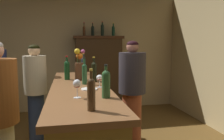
# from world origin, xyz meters

# --- Properties ---
(wall_back) EXTENTS (5.59, 0.12, 2.70)m
(wall_back) POSITION_xyz_m (0.00, 2.93, 1.35)
(wall_back) COLOR tan
(wall_back) RESTS_ON ground
(bar_counter) EXTENTS (0.65, 2.58, 1.06)m
(bar_counter) POSITION_xyz_m (0.26, 0.26, 0.53)
(bar_counter) COLOR brown
(bar_counter) RESTS_ON ground
(display_cabinet) EXTENTS (1.12, 0.38, 1.73)m
(display_cabinet) POSITION_xyz_m (0.82, 2.65, 0.90)
(display_cabinet) COLOR #342211
(display_cabinet) RESTS_ON ground
(wine_bottle_chardonnay) EXTENTS (0.06, 0.06, 0.33)m
(wine_bottle_chardonnay) POSITION_xyz_m (0.33, 0.34, 1.20)
(wine_bottle_chardonnay) COLOR #23512F
(wine_bottle_chardonnay) RESTS_ON bar_counter
(wine_bottle_riesling) EXTENTS (0.08, 0.08, 0.31)m
(wine_bottle_riesling) POSITION_xyz_m (0.47, -0.40, 1.20)
(wine_bottle_riesling) COLOR #274F28
(wine_bottle_riesling) RESTS_ON bar_counter
(wine_bottle_syrah) EXTENTS (0.07, 0.07, 0.34)m
(wine_bottle_syrah) POSITION_xyz_m (0.38, 1.29, 1.21)
(wine_bottle_syrah) COLOR #242D3D
(wine_bottle_syrah) RESTS_ON bar_counter
(wine_bottle_rose) EXTENTS (0.07, 0.07, 0.33)m
(wine_bottle_rose) POSITION_xyz_m (0.12, 0.75, 1.20)
(wine_bottle_rose) COLOR #133F1D
(wine_bottle_rose) RESTS_ON bar_counter
(wine_bottle_malbec) EXTENTS (0.07, 0.07, 0.33)m
(wine_bottle_malbec) POSITION_xyz_m (0.46, 0.50, 1.20)
(wine_bottle_malbec) COLOR black
(wine_bottle_malbec) RESTS_ON bar_counter
(wine_bottle_merlot) EXTENTS (0.06, 0.06, 0.31)m
(wine_bottle_merlot) POSITION_xyz_m (0.29, -0.77, 1.19)
(wine_bottle_merlot) COLOR #4A331C
(wine_bottle_merlot) RESTS_ON bar_counter
(wine_glass_front) EXTENTS (0.07, 0.07, 0.17)m
(wine_glass_front) POSITION_xyz_m (0.21, -0.35, 1.18)
(wine_glass_front) COLOR white
(wine_glass_front) RESTS_ON bar_counter
(wine_glass_mid) EXTENTS (0.07, 0.07, 0.15)m
(wine_glass_mid) POSITION_xyz_m (0.48, 0.10, 1.16)
(wine_glass_mid) COLOR white
(wine_glass_mid) RESTS_ON bar_counter
(flower_arrangement) EXTENTS (0.15, 0.15, 0.43)m
(flower_arrangement) POSITION_xyz_m (0.29, 0.70, 1.24)
(flower_arrangement) COLOR #50321F
(flower_arrangement) RESTS_ON bar_counter
(cheese_plate) EXTENTS (0.18, 0.18, 0.01)m
(cheese_plate) POSITION_xyz_m (0.35, 0.00, 1.06)
(cheese_plate) COLOR white
(cheese_plate) RESTS_ON bar_counter
(display_bottle_left) EXTENTS (0.06, 0.06, 0.30)m
(display_bottle_left) POSITION_xyz_m (0.51, 2.65, 1.86)
(display_bottle_left) COLOR #492612
(display_bottle_left) RESTS_ON display_cabinet
(display_bottle_midleft) EXTENTS (0.07, 0.07, 0.30)m
(display_bottle_midleft) POSITION_xyz_m (0.70, 2.65, 1.86)
(display_bottle_midleft) COLOR black
(display_bottle_midleft) RESTS_ON display_cabinet
(display_bottle_center) EXTENTS (0.07, 0.07, 0.32)m
(display_bottle_center) POSITION_xyz_m (0.92, 2.65, 1.88)
(display_bottle_center) COLOR black
(display_bottle_center) RESTS_ON display_cabinet
(display_bottle_midright) EXTENTS (0.07, 0.07, 0.30)m
(display_bottle_midright) POSITION_xyz_m (1.17, 2.65, 1.87)
(display_bottle_midright) COLOR #133421
(display_bottle_midright) RESTS_ON display_cabinet
(patron_redhead) EXTENTS (0.34, 0.34, 1.54)m
(patron_redhead) POSITION_xyz_m (-0.37, 1.18, 0.84)
(patron_redhead) COLOR navy
(patron_redhead) RESTS_ON ground
(bartender) EXTENTS (0.40, 0.40, 1.59)m
(bartender) POSITION_xyz_m (1.06, 0.75, 0.86)
(bartender) COLOR brown
(bartender) RESTS_ON ground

